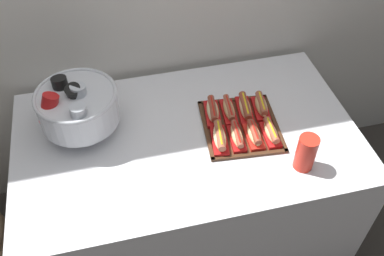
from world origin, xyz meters
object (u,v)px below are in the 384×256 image
at_px(hot_dog_0, 220,138).
at_px(hot_dog_2, 254,134).
at_px(hot_dog_6, 245,108).
at_px(hot_dog_7, 261,106).
at_px(serving_tray, 241,126).
at_px(hot_dog_5, 229,110).
at_px(hot_dog_4, 213,111).
at_px(hot_dog_1, 237,136).
at_px(cup_stack, 306,153).
at_px(buffet_table, 188,184).
at_px(hot_dog_3, 271,132).
at_px(punch_bowl, 77,106).

relative_size(hot_dog_0, hot_dog_2, 1.14).
xyz_separation_m(hot_dog_6, hot_dog_7, (0.07, -0.01, 0.00)).
xyz_separation_m(hot_dog_2, hot_dog_7, (0.09, 0.16, 0.00)).
bearing_deg(serving_tray, hot_dog_0, -148.80).
relative_size(hot_dog_0, hot_dog_7, 1.09).
bearing_deg(hot_dog_0, hot_dog_7, 31.20).
bearing_deg(serving_tray, hot_dog_5, 109.39).
bearing_deg(hot_dog_4, hot_dog_5, -5.05).
relative_size(hot_dog_2, hot_dog_5, 0.92).
bearing_deg(hot_dog_1, hot_dog_5, 84.95).
height_order(hot_dog_4, cup_stack, cup_stack).
bearing_deg(hot_dog_2, buffet_table, 160.95).
bearing_deg(hot_dog_6, hot_dog_3, -70.61).
relative_size(hot_dog_1, hot_dog_4, 0.92).
bearing_deg(hot_dog_0, punch_bowl, 159.30).
xyz_separation_m(buffet_table, punch_bowl, (-0.44, 0.13, 0.51)).
height_order(serving_tray, punch_bowl, punch_bowl).
distance_m(serving_tray, hot_dog_4, 0.14).
relative_size(buffet_table, punch_bowl, 4.36).
bearing_deg(hot_dog_5, punch_bowl, 175.19).
height_order(hot_dog_2, hot_dog_4, hot_dog_4).
bearing_deg(hot_dog_3, hot_dog_1, 174.95).
distance_m(serving_tray, cup_stack, 0.33).
bearing_deg(serving_tray, cup_stack, -56.61).
bearing_deg(hot_dog_2, hot_dog_4, 127.22).
distance_m(buffet_table, hot_dog_0, 0.42).
distance_m(hot_dog_1, hot_dog_5, 0.17).
relative_size(hot_dog_3, punch_bowl, 0.45).
relative_size(hot_dog_3, hot_dog_4, 0.89).
distance_m(hot_dog_7, punch_bowl, 0.81).
bearing_deg(punch_bowl, hot_dog_2, -17.60).
xyz_separation_m(serving_tray, hot_dog_2, (0.03, -0.09, 0.03)).
xyz_separation_m(serving_tray, hot_dog_5, (-0.03, 0.09, 0.03)).
distance_m(hot_dog_4, hot_dog_6, 0.15).
relative_size(serving_tray, hot_dog_3, 2.51).
xyz_separation_m(serving_tray, punch_bowl, (-0.68, 0.14, 0.14)).
bearing_deg(punch_bowl, hot_dog_1, -18.98).
bearing_deg(hot_dog_2, hot_dog_6, 84.95).
xyz_separation_m(buffet_table, hot_dog_7, (0.36, 0.06, 0.40)).
height_order(hot_dog_1, hot_dog_2, hot_dog_2).
height_order(hot_dog_5, punch_bowl, punch_bowl).
distance_m(buffet_table, hot_dog_1, 0.45).
bearing_deg(buffet_table, hot_dog_7, 9.97).
height_order(hot_dog_5, hot_dog_6, hot_dog_6).
height_order(punch_bowl, cup_stack, punch_bowl).
bearing_deg(punch_bowl, hot_dog_3, -16.46).
relative_size(hot_dog_5, punch_bowl, 0.49).
height_order(buffet_table, hot_dog_7, hot_dog_7).
bearing_deg(punch_bowl, hot_dog_7, -4.86).
height_order(hot_dog_1, hot_dog_4, hot_dog_4).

